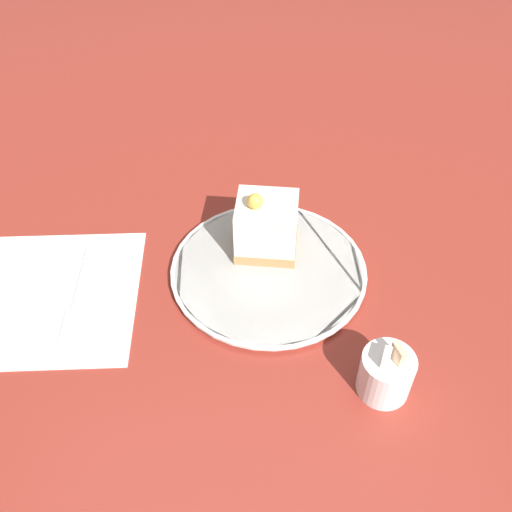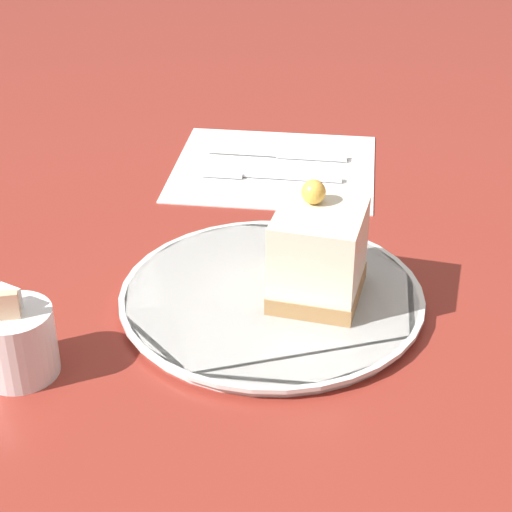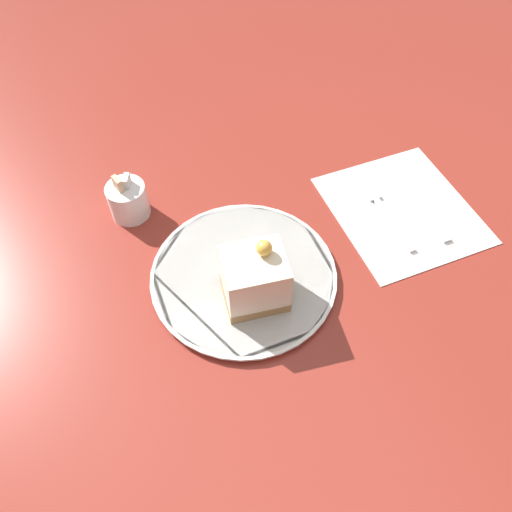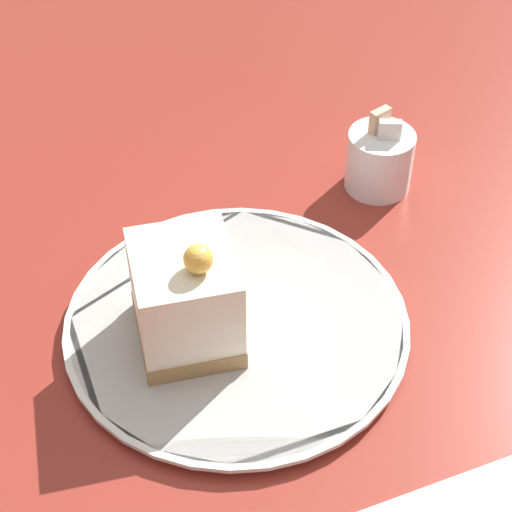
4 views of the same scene
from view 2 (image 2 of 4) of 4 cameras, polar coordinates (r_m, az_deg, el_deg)
name	(u,v)px [view 2 (image 2 of 4)]	position (r m, az deg, el deg)	size (l,w,h in m)	color
ground_plane	(244,327)	(0.73, -0.82, -4.75)	(4.00, 4.00, 0.00)	maroon
plate	(271,297)	(0.76, 1.04, -2.75)	(0.27, 0.27, 0.01)	silver
cake_slice	(318,254)	(0.73, 4.18, 0.14)	(0.09, 0.09, 0.10)	#9E7547
napkin	(274,167)	(1.01, 1.22, 5.94)	(0.21, 0.24, 0.00)	white
fork	(258,174)	(0.99, 0.16, 5.46)	(0.02, 0.16, 0.00)	silver
knife	(290,155)	(1.04, 2.29, 6.75)	(0.02, 0.17, 0.00)	silver
sugar_bowl	(17,341)	(0.69, -15.68, -5.49)	(0.06, 0.06, 0.08)	white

